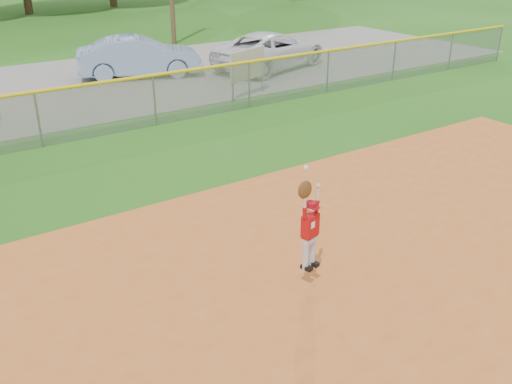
% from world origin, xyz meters
% --- Properties ---
extents(ground, '(120.00, 120.00, 0.00)m').
position_xyz_m(ground, '(0.00, 0.00, 0.00)').
color(ground, '#266216').
rests_on(ground, ground).
extents(car_blue, '(5.02, 3.11, 1.56)m').
position_xyz_m(car_blue, '(5.51, 16.01, 0.81)').
color(car_blue, '#7F9CBD').
rests_on(car_blue, parking_strip).
extents(car_white_b, '(5.90, 3.97, 1.50)m').
position_xyz_m(car_white_b, '(10.65, 14.36, 0.78)').
color(car_white_b, white).
rests_on(car_white_b, parking_strip).
extents(sponsor_sign, '(1.77, 0.64, 1.65)m').
position_xyz_m(sponsor_sign, '(7.36, 11.13, 1.09)').
color(sponsor_sign, gray).
rests_on(sponsor_sign, ground).
extents(outfield_fence, '(40.06, 0.10, 1.55)m').
position_xyz_m(outfield_fence, '(0.00, 10.00, 0.88)').
color(outfield_fence, gray).
rests_on(outfield_fence, ground).
extents(ballplayer, '(0.52, 0.26, 1.81)m').
position_xyz_m(ballplayer, '(1.71, 0.87, 1.12)').
color(ballplayer, silver).
rests_on(ballplayer, ground).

